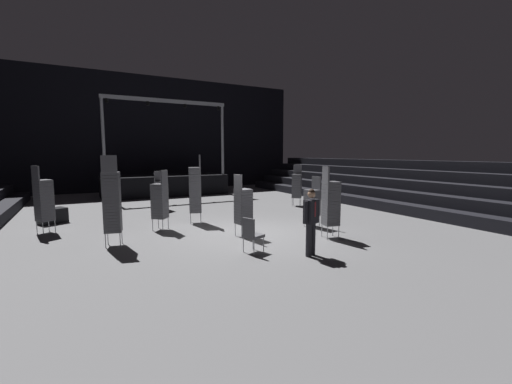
# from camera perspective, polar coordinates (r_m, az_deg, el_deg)

# --- Properties ---
(ground_plane) EXTENTS (22.00, 30.00, 0.10)m
(ground_plane) POSITION_cam_1_polar(r_m,az_deg,el_deg) (10.81, -1.57, -7.53)
(ground_plane) COLOR slate
(arena_end_wall) EXTENTS (22.00, 0.30, 8.00)m
(arena_end_wall) POSITION_cam_1_polar(r_m,az_deg,el_deg) (24.85, -17.58, 9.63)
(arena_end_wall) COLOR black
(arena_end_wall) RESTS_ON ground_plane
(bleacher_bank_right) EXTENTS (3.75, 24.00, 2.25)m
(bleacher_bank_right) POSITION_cam_1_polar(r_m,az_deg,el_deg) (17.34, 24.78, 1.20)
(bleacher_bank_right) COLOR black
(bleacher_bank_right) RESTS_ON ground_plane
(stage_riser) EXTENTS (7.45, 2.67, 5.75)m
(stage_riser) POSITION_cam_1_polar(r_m,az_deg,el_deg) (21.41, -15.48, 1.39)
(stage_riser) COLOR black
(stage_riser) RESTS_ON ground_plane
(man_with_tie) EXTENTS (0.56, 0.35, 1.73)m
(man_with_tie) POSITION_cam_1_polar(r_m,az_deg,el_deg) (8.46, 9.57, -4.52)
(man_with_tie) COLOR black
(man_with_tie) RESTS_ON ground_plane
(chair_stack_front_left) EXTENTS (0.50, 0.50, 1.79)m
(chair_stack_front_left) POSITION_cam_1_polar(r_m,az_deg,el_deg) (11.84, 9.75, -1.68)
(chair_stack_front_left) COLOR #B2B5BA
(chair_stack_front_left) RESTS_ON ground_plane
(chair_stack_front_right) EXTENTS (0.62, 0.62, 1.79)m
(chair_stack_front_right) POSITION_cam_1_polar(r_m,az_deg,el_deg) (15.81, -16.17, 0.25)
(chair_stack_front_right) COLOR #B2B5BA
(chair_stack_front_right) RESTS_ON ground_plane
(chair_stack_mid_left) EXTENTS (0.61, 0.61, 2.22)m
(chair_stack_mid_left) POSITION_cam_1_polar(r_m,az_deg,el_deg) (12.77, -32.94, -1.11)
(chair_stack_mid_left) COLOR #B2B5BA
(chair_stack_mid_left) RESTS_ON ground_plane
(chair_stack_mid_right) EXTENTS (0.53, 0.53, 2.22)m
(chair_stack_mid_right) POSITION_cam_1_polar(r_m,az_deg,el_deg) (10.36, 12.84, -1.77)
(chair_stack_mid_right) COLOR #B2B5BA
(chair_stack_mid_right) RESTS_ON ground_plane
(chair_stack_mid_centre) EXTENTS (0.53, 0.53, 2.56)m
(chair_stack_mid_centre) POSITION_cam_1_polar(r_m,az_deg,el_deg) (10.03, -23.73, -1.48)
(chair_stack_mid_centre) COLOR #B2B5BA
(chair_stack_mid_centre) RESTS_ON ground_plane
(chair_stack_rear_left) EXTENTS (0.49, 0.49, 1.96)m
(chair_stack_rear_left) POSITION_cam_1_polar(r_m,az_deg,el_deg) (10.32, -2.25, -2.35)
(chair_stack_rear_left) COLOR #B2B5BA
(chair_stack_rear_left) RESTS_ON ground_plane
(chair_stack_rear_right) EXTENTS (0.62, 0.62, 2.05)m
(chair_stack_rear_right) POSITION_cam_1_polar(r_m,az_deg,el_deg) (16.46, 7.10, 1.15)
(chair_stack_rear_right) COLOR #B2B5BA
(chair_stack_rear_right) RESTS_ON ground_plane
(chair_stack_rear_centre) EXTENTS (0.55, 0.55, 2.56)m
(chair_stack_rear_centre) POSITION_cam_1_polar(r_m,az_deg,el_deg) (12.46, -10.51, 0.48)
(chair_stack_rear_centre) COLOR #B2B5BA
(chair_stack_rear_centre) RESTS_ON ground_plane
(chair_stack_aisle_left) EXTENTS (0.62, 0.62, 2.05)m
(chair_stack_aisle_left) POSITION_cam_1_polar(r_m,az_deg,el_deg) (11.63, -16.34, -1.38)
(chair_stack_aisle_left) COLOR #B2B5BA
(chair_stack_aisle_left) RESTS_ON ground_plane
(equipment_road_case) EXTENTS (1.08, 0.95, 0.56)m
(equipment_road_case) POSITION_cam_1_polar(r_m,az_deg,el_deg) (14.55, -31.86, -3.52)
(equipment_road_case) COLOR black
(equipment_road_case) RESTS_ON ground_plane
(loose_chair_near_man) EXTENTS (0.56, 0.56, 0.95)m
(loose_chair_near_man) POSITION_cam_1_polar(r_m,az_deg,el_deg) (8.68, -0.76, -7.12)
(loose_chair_near_man) COLOR #B2B5BA
(loose_chair_near_man) RESTS_ON ground_plane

